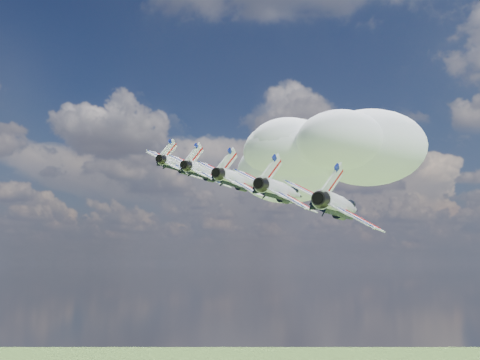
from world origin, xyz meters
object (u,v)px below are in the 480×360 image
(jet_1, at_px, (207,172))
(jet_2, at_px, (240,180))
(jet_0, at_px, (182,165))
(jet_3, at_px, (282,191))
(jet_4, at_px, (340,205))

(jet_1, bearing_deg, jet_2, -39.54)
(jet_0, distance_m, jet_3, 33.29)
(jet_1, height_order, jet_2, jet_1)
(jet_1, height_order, jet_3, jet_1)
(jet_2, distance_m, jet_4, 22.19)
(jet_1, xyz_separation_m, jet_2, (7.46, -7.80, -2.57))
(jet_1, bearing_deg, jet_0, 140.46)
(jet_0, height_order, jet_2, jet_0)
(jet_0, bearing_deg, jet_3, -39.54)
(jet_2, xyz_separation_m, jet_3, (7.46, -7.80, -2.57))
(jet_0, xyz_separation_m, jet_1, (7.46, -7.80, -2.57))
(jet_2, bearing_deg, jet_1, 140.46)
(jet_0, bearing_deg, jet_4, -39.54)
(jet_4, bearing_deg, jet_0, 140.46)
(jet_1, distance_m, jet_4, 33.29)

